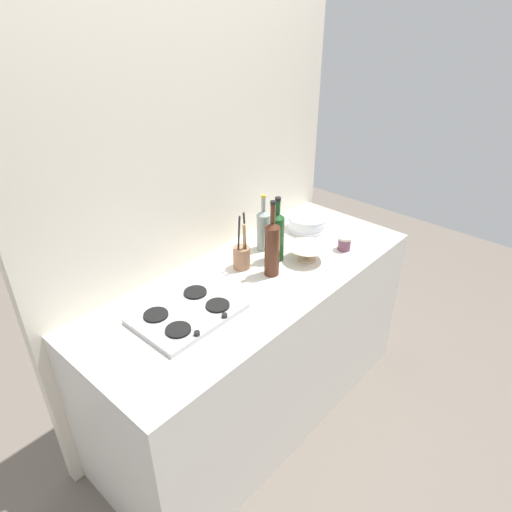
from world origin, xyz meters
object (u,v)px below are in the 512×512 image
utensil_crock (242,256)px  plate_stack (307,222)px  wine_bottle_leftmost (277,235)px  wine_bottle_mid_left (272,248)px  wine_bottle_mid_right (263,229)px  stovetop_hob (188,313)px  mixing_bowl (307,252)px  condiment_jar_front (344,243)px

utensil_crock → plate_stack: bearing=1.0°
plate_stack → wine_bottle_leftmost: bearing=-167.3°
wine_bottle_mid_left → wine_bottle_mid_right: size_ratio=1.25×
stovetop_hob → mixing_bowl: size_ratio=2.14×
plate_stack → utensil_crock: (-0.56, -0.01, 0.03)m
plate_stack → mixing_bowl: (-0.28, -0.21, 0.00)m
utensil_crock → condiment_jar_front: (0.50, -0.28, -0.03)m
wine_bottle_leftmost → wine_bottle_mid_left: wine_bottle_mid_left is taller
wine_bottle_mid_right → mixing_bowl: (0.06, -0.25, -0.07)m
plate_stack → utensil_crock: bearing=-179.0°
wine_bottle_mid_right → plate_stack: bearing=-6.4°
utensil_crock → condiment_jar_front: bearing=-29.6°
wine_bottle_mid_left → mixing_bowl: size_ratio=1.89×
stovetop_hob → plate_stack: 1.00m
stovetop_hob → wine_bottle_mid_right: (0.65, 0.14, 0.10)m
wine_bottle_mid_left → condiment_jar_front: (0.44, -0.13, -0.11)m
wine_bottle_mid_right → stovetop_hob: bearing=-167.6°
plate_stack → mixing_bowl: bearing=-143.7°
wine_bottle_leftmost → wine_bottle_mid_left: (-0.12, -0.07, 0.01)m
stovetop_hob → wine_bottle_leftmost: (0.62, 0.02, 0.12)m
wine_bottle_mid_left → wine_bottle_mid_right: (0.16, 0.20, -0.03)m
wine_bottle_mid_right → mixing_bowl: wine_bottle_mid_right is taller
wine_bottle_mid_right → condiment_jar_front: 0.44m
wine_bottle_leftmost → condiment_jar_front: (0.32, -0.20, -0.10)m
wine_bottle_mid_right → condiment_jar_front: (0.28, -0.33, -0.08)m
wine_bottle_leftmost → wine_bottle_mid_left: size_ratio=0.89×
plate_stack → mixing_bowl: 0.35m
plate_stack → condiment_jar_front: 0.30m
wine_bottle_mid_left → condiment_jar_front: 0.47m
mixing_bowl → utensil_crock: 0.34m
plate_stack → wine_bottle_leftmost: size_ratio=0.66×
plate_stack → condiment_jar_front: bearing=-102.4°
plate_stack → mixing_bowl: size_ratio=1.11×
wine_bottle_mid_left → wine_bottle_mid_right: wine_bottle_mid_left is taller
stovetop_hob → utensil_crock: utensil_crock is taller
wine_bottle_leftmost → stovetop_hob: bearing=-178.2°
wine_bottle_mid_left → mixing_bowl: 0.25m
condiment_jar_front → mixing_bowl: bearing=159.2°
plate_stack → wine_bottle_mid_left: 0.54m
wine_bottle_leftmost → utensil_crock: bearing=156.8°
stovetop_hob → utensil_crock: (0.44, 0.10, 0.05)m
plate_stack → condiment_jar_front: size_ratio=2.97×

